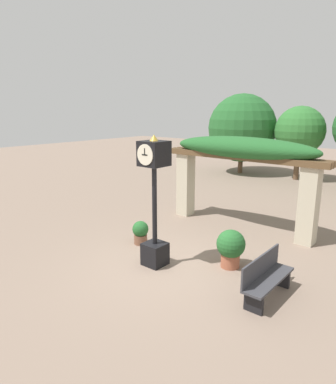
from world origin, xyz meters
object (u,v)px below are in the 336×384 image
at_px(potted_plant_near_right, 140,232).
at_px(park_bench, 266,277).
at_px(potted_plant_near_left, 231,247).
at_px(pedestal_clock, 154,198).

xyz_separation_m(potted_plant_near_right, park_bench, (3.99, -0.40, 0.08)).
xyz_separation_m(potted_plant_near_left, potted_plant_near_right, (-2.72, -0.36, -0.16)).
bearing_deg(pedestal_clock, park_bench, 6.81).
distance_m(pedestal_clock, park_bench, 3.07).
relative_size(potted_plant_near_left, potted_plant_near_right, 1.40).
bearing_deg(potted_plant_near_right, pedestal_clock, -30.70).
bearing_deg(potted_plant_near_left, pedestal_clock, -143.97).
distance_m(potted_plant_near_left, park_bench, 1.48).
height_order(potted_plant_near_left, potted_plant_near_right, potted_plant_near_left).
xyz_separation_m(pedestal_clock, park_bench, (2.77, 0.33, -1.29)).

